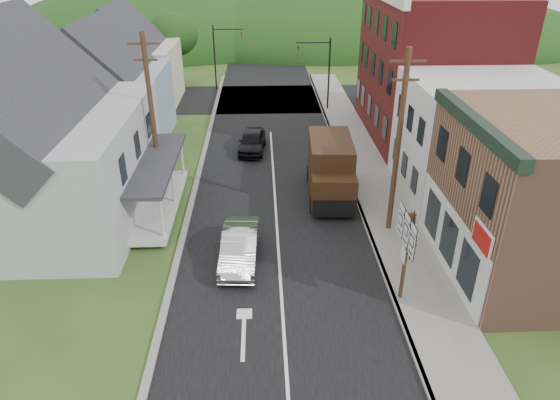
{
  "coord_description": "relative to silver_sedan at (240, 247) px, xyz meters",
  "views": [
    {
      "loc": [
        -0.7,
        -17.83,
        13.04
      ],
      "look_at": [
        0.11,
        2.78,
        2.2
      ],
      "focal_mm": 32.0,
      "sensor_mm": 36.0,
      "label": 1
    }
  ],
  "objects": [
    {
      "name": "sidewalk_right",
      "position": [
        7.66,
        6.9,
        -0.67
      ],
      "size": [
        2.8,
        55.0,
        0.15
      ],
      "primitive_type": "cube",
      "color": "slate",
      "rests_on": "ground"
    },
    {
      "name": "utility_pole_left",
      "position": [
        -4.74,
        6.9,
        3.91
      ],
      "size": [
        1.6,
        0.26,
        9.0
      ],
      "color": "#472D19",
      "rests_on": "ground"
    },
    {
      "name": "storefront_white",
      "position": [
        13.06,
        6.4,
        2.51
      ],
      "size": [
        8.0,
        7.0,
        6.5
      ],
      "primitive_type": "cube",
      "color": "silver",
      "rests_on": "ground"
    },
    {
      "name": "house_cream",
      "position": [
        -9.74,
        24.9,
        2.95
      ],
      "size": [
        7.14,
        8.16,
        7.28
      ],
      "color": "beige",
      "rests_on": "ground"
    },
    {
      "name": "curb_left",
      "position": [
        -2.89,
        6.9,
        -0.68
      ],
      "size": [
        0.3,
        55.0,
        0.12
      ],
      "primitive_type": "cube",
      "color": "slate",
      "rests_on": "ground"
    },
    {
      "name": "cross_road",
      "position": [
        1.76,
        25.9,
        -0.74
      ],
      "size": [
        60.0,
        9.0,
        0.02
      ],
      "primitive_type": "cube",
      "color": "black",
      "rests_on": "ground"
    },
    {
      "name": "curb_right",
      "position": [
        6.31,
        6.9,
        -0.67
      ],
      "size": [
        0.2,
        55.0,
        0.15
      ],
      "primitive_type": "cube",
      "color": "slate",
      "rests_on": "ground"
    },
    {
      "name": "warning_sign",
      "position": [
        7.63,
        -0.45,
        1.03
      ],
      "size": [
        0.14,
        0.7,
        2.54
      ],
      "rotation": [
        0.0,
        0.0,
        -0.11
      ],
      "color": "black",
      "rests_on": "sidewalk_right"
    },
    {
      "name": "house_blue",
      "position": [
        -9.24,
        15.9,
        2.95
      ],
      "size": [
        7.14,
        8.16,
        7.28
      ],
      "color": "#8399B3",
      "rests_on": "ground"
    },
    {
      "name": "road",
      "position": [
        1.76,
        8.9,
        -0.74
      ],
      "size": [
        9.0,
        90.0,
        0.02
      ],
      "primitive_type": "cube",
      "color": "black",
      "rests_on": "ground"
    },
    {
      "name": "dark_sedan",
      "position": [
        0.42,
        13.23,
        -0.03
      ],
      "size": [
        2.06,
        4.31,
        1.42
      ],
      "primitive_type": "imported",
      "rotation": [
        0.0,
        0.0,
        -0.1
      ],
      "color": "black",
      "rests_on": "ground"
    },
    {
      "name": "storefront_tan",
      "position": [
        13.06,
        -1.1,
        2.76
      ],
      "size": [
        8.0,
        8.0,
        7.0
      ],
      "primitive_type": "cube",
      "color": "brown",
      "rests_on": "ground"
    },
    {
      "name": "tree_left_d",
      "position": [
        -7.24,
        30.9,
        4.14
      ],
      "size": [
        4.8,
        4.8,
        6.94
      ],
      "color": "#382616",
      "rests_on": "ground"
    },
    {
      "name": "utility_pole_right",
      "position": [
        7.36,
        2.4,
        3.91
      ],
      "size": [
        1.6,
        0.26,
        9.0
      ],
      "color": "#472D19",
      "rests_on": "ground"
    },
    {
      "name": "ground",
      "position": [
        1.76,
        -1.1,
        -0.74
      ],
      "size": [
        120.0,
        120.0,
        0.0
      ],
      "primitive_type": "plane",
      "color": "#2D4719",
      "rests_on": "ground"
    },
    {
      "name": "route_sign_cluster",
      "position": [
        6.51,
        -3.05,
        1.94
      ],
      "size": [
        0.19,
        2.23,
        3.9
      ],
      "rotation": [
        0.0,
        0.0,
        0.01
      ],
      "color": "#472D19",
      "rests_on": "sidewalk_right"
    },
    {
      "name": "silver_sedan",
      "position": [
        0.0,
        0.0,
        0.0
      ],
      "size": [
        1.8,
        4.59,
        1.49
      ],
      "primitive_type": "imported",
      "rotation": [
        0.0,
        0.0,
        -0.05
      ],
      "color": "#A0A1A5",
      "rests_on": "ground"
    },
    {
      "name": "forested_ridge",
      "position": [
        1.76,
        53.9,
        -0.74
      ],
      "size": [
        90.0,
        30.0,
        16.0
      ],
      "primitive_type": "ellipsoid",
      "color": "#1A330F",
      "rests_on": "ground"
    },
    {
      "name": "storefront_red",
      "position": [
        13.06,
        15.9,
        4.26
      ],
      "size": [
        8.0,
        12.0,
        10.0
      ],
      "primitive_type": "cube",
      "color": "maroon",
      "rests_on": "ground"
    },
    {
      "name": "traffic_signal_left",
      "position": [
        -2.54,
        29.4,
        3.01
      ],
      "size": [
        2.87,
        0.2,
        6.0
      ],
      "color": "black",
      "rests_on": "ground"
    },
    {
      "name": "delivery_van",
      "position": [
        4.88,
        6.3,
        0.89
      ],
      "size": [
        2.64,
        5.87,
        3.22
      ],
      "rotation": [
        0.0,
        0.0,
        -0.05
      ],
      "color": "black",
      "rests_on": "ground"
    },
    {
      "name": "house_gray",
      "position": [
        -10.24,
        4.9,
        3.49
      ],
      "size": [
        10.2,
        12.24,
        8.35
      ],
      "color": "#B0B2B5",
      "rests_on": "ground"
    },
    {
      "name": "tree_left_c",
      "position": [
        -17.24,
        18.9,
        5.19
      ],
      "size": [
        5.8,
        5.8,
        8.41
      ],
      "color": "#382616",
      "rests_on": "ground"
    },
    {
      "name": "traffic_signal_right",
      "position": [
        6.06,
        22.4,
        3.01
      ],
      "size": [
        2.87,
        0.2,
        6.0
      ],
      "color": "black",
      "rests_on": "ground"
    }
  ]
}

